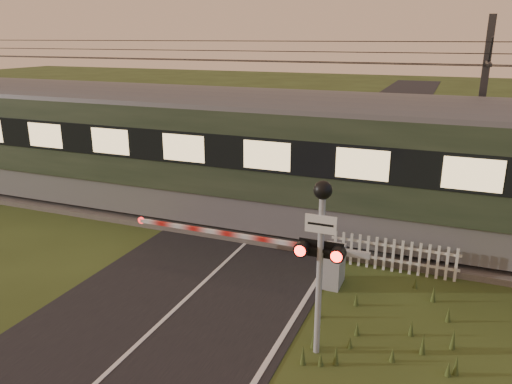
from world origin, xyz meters
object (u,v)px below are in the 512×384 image
at_px(picket_fence, 393,255).
at_px(catenary_mast, 479,124).
at_px(boom_gate, 319,261).
at_px(crossing_signal, 321,239).

xyz_separation_m(picket_fence, catenary_mast, (1.87, 4.12, 3.10)).
height_order(boom_gate, catenary_mast, catenary_mast).
relative_size(picket_fence, catenary_mast, 0.51).
relative_size(boom_gate, catenary_mast, 1.00).
xyz_separation_m(crossing_signal, picket_fence, (0.96, 4.39, -2.05)).
height_order(boom_gate, crossing_signal, crossing_signal).
relative_size(crossing_signal, picket_fence, 1.06).
height_order(crossing_signal, picket_fence, crossing_signal).
bearing_deg(picket_fence, boom_gate, -141.61).
xyz_separation_m(boom_gate, crossing_signal, (0.77, -3.02, 1.94)).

